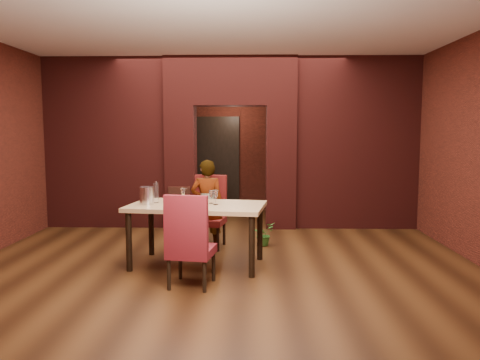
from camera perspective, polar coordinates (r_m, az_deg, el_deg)
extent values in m
plane|color=#412410|center=(7.12, -1.84, -8.91)|extent=(8.00, 8.00, 0.00)
cube|color=silver|center=(7.02, -1.93, 17.24)|extent=(7.00, 8.00, 0.04)
cube|color=maroon|center=(10.88, -0.67, 4.78)|extent=(7.00, 0.04, 3.20)
cube|color=maroon|center=(2.91, -6.43, 1.39)|extent=(7.00, 0.04, 3.20)
cube|color=maroon|center=(7.54, 25.77, 3.64)|extent=(0.04, 8.00, 3.20)
cube|color=maroon|center=(9.00, -7.19, 1.61)|extent=(0.55, 0.55, 2.30)
cube|color=maroon|center=(8.92, 4.98, 1.59)|extent=(0.55, 0.55, 2.30)
cube|color=maroon|center=(8.93, -1.15, 11.90)|extent=(2.45, 0.55, 0.90)
cube|color=maroon|center=(9.29, -15.89, 4.34)|extent=(2.28, 0.35, 3.20)
cube|color=maroon|center=(9.09, 13.95, 4.36)|extent=(2.28, 0.35, 3.20)
cube|color=brown|center=(8.78, -7.42, -2.45)|extent=(0.40, 0.03, 0.50)
cube|color=black|center=(10.87, -2.78, 1.87)|extent=(0.90, 0.08, 2.10)
cube|color=black|center=(10.83, -2.80, 1.85)|extent=(1.02, 0.04, 2.22)
cube|color=tan|center=(6.44, -5.24, -6.67)|extent=(1.92, 1.25, 0.84)
cube|color=maroon|center=(7.37, -3.97, -3.91)|extent=(0.59, 0.59, 1.13)
cube|color=maroon|center=(5.59, -5.93, -7.24)|extent=(0.58, 0.58, 1.11)
imported|color=silver|center=(7.27, -4.03, -2.99)|extent=(0.51, 0.34, 1.39)
cube|color=white|center=(6.23, -6.43, -3.15)|extent=(0.35, 0.27, 0.00)
cylinder|color=silver|center=(6.45, -11.28, -1.87)|extent=(0.19, 0.19, 0.24)
cylinder|color=white|center=(6.56, -10.19, -1.46)|extent=(0.07, 0.07, 0.29)
imported|color=#306E24|center=(7.56, 2.89, -6.58)|extent=(0.44, 0.44, 0.37)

